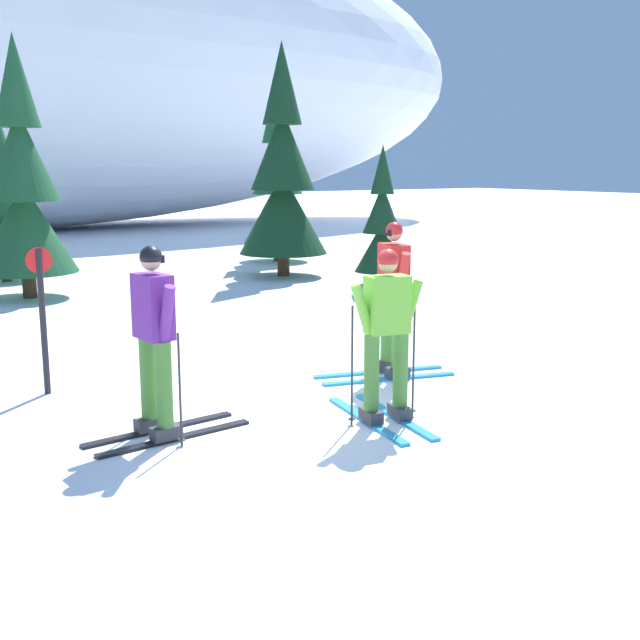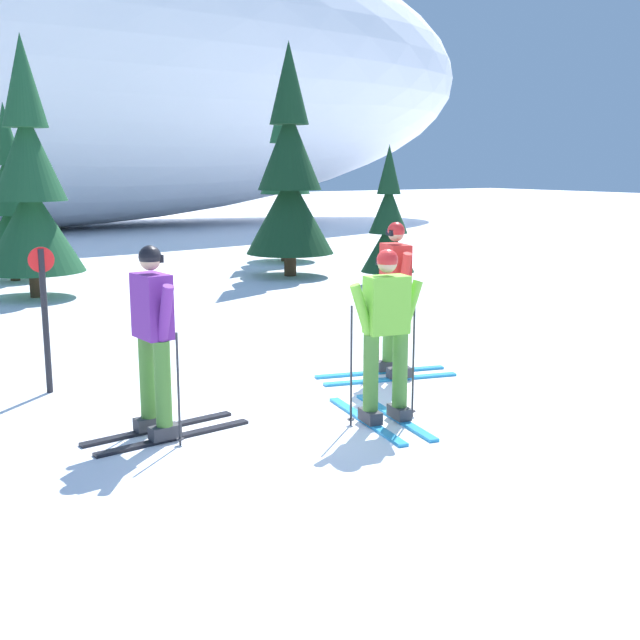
# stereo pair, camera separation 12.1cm
# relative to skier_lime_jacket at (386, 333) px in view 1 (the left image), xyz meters

# --- Properties ---
(ground_plane) EXTENTS (120.00, 120.00, 0.00)m
(ground_plane) POSITION_rel_skier_lime_jacket_xyz_m (-0.62, 0.70, -0.90)
(ground_plane) COLOR white
(skier_lime_jacket) EXTENTS (0.79, 1.63, 1.73)m
(skier_lime_jacket) POSITION_rel_skier_lime_jacket_xyz_m (0.00, 0.00, 0.00)
(skier_lime_jacket) COLOR #2893CC
(skier_lime_jacket) RESTS_ON ground
(skier_red_jacket) EXTENTS (1.72, 0.86, 1.86)m
(skier_red_jacket) POSITION_rel_skier_lime_jacket_xyz_m (1.13, 1.36, 0.08)
(skier_red_jacket) COLOR #2893CC
(skier_red_jacket) RESTS_ON ground
(skier_purple_jacket) EXTENTS (1.60, 0.79, 1.80)m
(skier_purple_jacket) POSITION_rel_skier_lime_jacket_xyz_m (-2.06, 0.79, 0.05)
(skier_purple_jacket) COLOR black
(skier_purple_jacket) RESTS_ON ground
(pine_tree_center_left) EXTENTS (1.89, 1.89, 4.90)m
(pine_tree_center_left) POSITION_rel_skier_lime_jacket_xyz_m (-1.20, 9.70, 1.14)
(pine_tree_center_left) COLOR #47301E
(pine_tree_center_left) RESTS_ON ground
(pine_tree_center) EXTENTS (1.48, 1.48, 3.84)m
(pine_tree_center) POSITION_rel_skier_lime_jacket_xyz_m (-1.11, 12.27, 0.70)
(pine_tree_center) COLOR #47301E
(pine_tree_center) RESTS_ON ground
(pine_tree_center_right) EXTENTS (2.01, 2.01, 5.20)m
(pine_tree_center_right) POSITION_rel_skier_lime_jacket_xyz_m (4.46, 9.73, 1.27)
(pine_tree_center_right) COLOR #47301E
(pine_tree_center_right) RESTS_ON ground
(pine_tree_right) EXTENTS (1.13, 1.13, 2.94)m
(pine_tree_right) POSITION_rel_skier_lime_jacket_xyz_m (5.48, 7.35, 0.32)
(pine_tree_right) COLOR #47301E
(pine_tree_right) RESTS_ON ground
(pine_tree_far_right) EXTENTS (1.81, 1.81, 4.70)m
(pine_tree_far_right) POSITION_rel_skier_lime_jacket_xyz_m (5.77, 12.29, 1.06)
(pine_tree_far_right) COLOR #47301E
(pine_tree_far_right) RESTS_ON ground
(trail_marker_post) EXTENTS (0.28, 0.07, 1.64)m
(trail_marker_post) POSITION_rel_skier_lime_jacket_xyz_m (-2.57, 2.84, 0.02)
(trail_marker_post) COLOR black
(trail_marker_post) RESTS_ON ground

